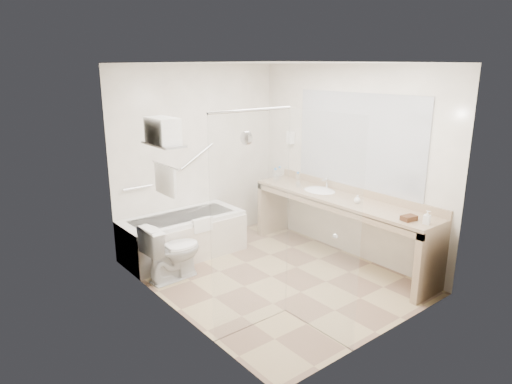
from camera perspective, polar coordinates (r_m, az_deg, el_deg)
floor at (r=5.64m, az=1.93°, el=-10.49°), size 3.20×3.20×0.00m
ceiling at (r=5.07m, az=2.20°, el=15.83°), size 2.60×3.20×0.10m
wall_back at (r=6.48m, az=-7.21°, el=4.54°), size 2.60×0.10×2.50m
wall_front at (r=4.18m, az=16.50°, el=-2.16°), size 2.60×0.10×2.50m
wall_left at (r=4.50m, az=-10.61°, el=-0.51°), size 0.10×3.20×2.50m
wall_right at (r=6.12m, az=11.36°, el=3.71°), size 0.10×3.20×2.50m
bathtub at (r=6.21m, az=-9.09°, el=-5.41°), size 1.60×0.73×0.59m
grab_bar_short at (r=6.09m, az=-14.55°, el=0.54°), size 0.40×0.03×0.03m
grab_bar_long at (r=6.42m, az=-7.40°, el=4.44°), size 0.53×0.03×0.33m
shower_enclosure at (r=4.20m, az=3.72°, el=-4.09°), size 0.96×0.91×2.11m
towel_shelf at (r=4.76m, az=-11.54°, el=6.52°), size 0.24×0.55×0.81m
vanity_counter at (r=5.98m, az=10.43°, el=-2.58°), size 0.55×2.70×0.95m
sink at (r=6.20m, az=7.93°, el=-0.07°), size 0.40×0.52×0.14m
faucet at (r=6.28m, az=8.88°, el=1.12°), size 0.03×0.03×0.14m
mirror at (r=5.97m, az=12.55°, el=6.27°), size 0.02×2.00×1.20m
hairdryer_unit at (r=6.76m, az=4.35°, el=6.80°), size 0.08×0.10×0.18m
toilet at (r=5.54m, az=-10.40°, el=-7.31°), size 0.73×0.43×0.69m
amenity_basket at (r=5.22m, az=18.57°, el=-3.10°), size 0.18×0.14×0.06m
soap_bottle_a at (r=5.16m, az=20.55°, el=-3.42°), size 0.10×0.16×0.07m
soap_bottle_b at (r=5.70m, az=12.54°, el=-0.97°), size 0.12×0.13×0.08m
water_bottle_left at (r=6.54m, az=2.43°, el=2.03°), size 0.07×0.07×0.21m
water_bottle_mid at (r=6.42m, az=5.25°, el=1.62°), size 0.06×0.06×0.19m
water_bottle_right at (r=6.79m, az=2.96°, el=2.41°), size 0.06×0.06×0.18m
drinking_glass_near at (r=6.67m, az=2.71°, el=1.79°), size 0.06×0.06×0.08m
drinking_glass_far at (r=6.29m, az=5.28°, el=0.89°), size 0.08×0.08×0.08m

